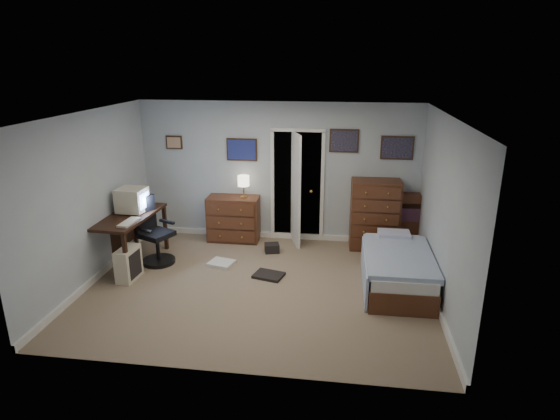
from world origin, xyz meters
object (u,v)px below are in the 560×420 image
object	(u,v)px
computer_desk	(124,226)
office_chair	(154,238)
tall_dresser	(375,215)
bed	(396,268)
low_dresser	(234,219)

from	to	relation	value
computer_desk	office_chair	distance (m)	0.52
computer_desk	office_chair	size ratio (longest dim) A/B	1.35
office_chair	tall_dresser	xyz separation A→B (m)	(3.57, 1.12, 0.19)
office_chair	bed	bearing A→B (deg)	19.63
tall_dresser	low_dresser	bearing A→B (deg)	177.30
low_dresser	tall_dresser	world-z (taller)	tall_dresser
computer_desk	low_dresser	bearing A→B (deg)	43.00
bed	office_chair	bearing A→B (deg)	174.88
low_dresser	bed	distance (m)	3.14
office_chair	low_dresser	bearing A→B (deg)	71.86
low_dresser	computer_desk	bearing A→B (deg)	-141.58
office_chair	tall_dresser	bearing A→B (deg)	41.80
computer_desk	low_dresser	world-z (taller)	computer_desk
low_dresser	office_chair	bearing A→B (deg)	-133.53
tall_dresser	bed	world-z (taller)	tall_dresser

